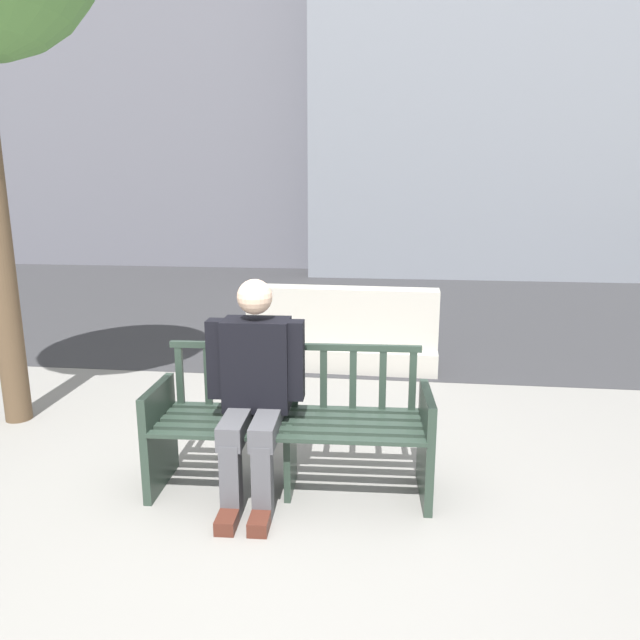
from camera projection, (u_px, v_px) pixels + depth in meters
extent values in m
plane|color=gray|center=(259.00, 536.00, 3.07)|extent=(200.00, 200.00, 0.00)
cube|color=#333335|center=(356.00, 284.00, 11.50)|extent=(120.00, 12.00, 0.01)
cube|color=#28382D|center=(159.00, 436.00, 3.54)|extent=(0.07, 0.51, 0.66)
cube|color=#28382D|center=(426.00, 445.00, 3.42)|extent=(0.07, 0.51, 0.66)
cube|color=#28382D|center=(290.00, 456.00, 3.50)|extent=(0.05, 0.33, 0.45)
cube|color=#28382D|center=(285.00, 438.00, 3.23)|extent=(1.60, 0.14, 0.02)
cube|color=#28382D|center=(287.00, 430.00, 3.34)|extent=(1.60, 0.14, 0.02)
cube|color=#28382D|center=(290.00, 422.00, 3.45)|extent=(1.60, 0.14, 0.02)
cube|color=#28382D|center=(292.00, 415.00, 3.57)|extent=(1.60, 0.14, 0.02)
cube|color=#28382D|center=(294.00, 408.00, 3.68)|extent=(1.60, 0.14, 0.02)
cube|color=#28382D|center=(294.00, 346.00, 3.60)|extent=(1.60, 0.11, 0.04)
cube|color=#28382D|center=(180.00, 375.00, 3.70)|extent=(0.05, 0.03, 0.38)
cube|color=#28382D|center=(208.00, 376.00, 3.68)|extent=(0.05, 0.03, 0.38)
cube|color=#28382D|center=(237.00, 377.00, 3.67)|extent=(0.05, 0.03, 0.38)
cube|color=#28382D|center=(265.00, 377.00, 3.66)|extent=(0.05, 0.03, 0.38)
cube|color=#28382D|center=(294.00, 378.00, 3.64)|extent=(0.05, 0.03, 0.38)
cube|color=#28382D|center=(324.00, 379.00, 3.63)|extent=(0.05, 0.03, 0.38)
cube|color=#28382D|center=(353.00, 380.00, 3.61)|extent=(0.05, 0.03, 0.38)
cube|color=#28382D|center=(383.00, 380.00, 3.60)|extent=(0.05, 0.03, 0.38)
cube|color=#28382D|center=(413.00, 381.00, 3.59)|extent=(0.05, 0.03, 0.38)
cube|color=#28382D|center=(155.00, 389.00, 3.45)|extent=(0.07, 0.46, 0.03)
cube|color=#28382D|center=(428.00, 396.00, 3.33)|extent=(0.07, 0.46, 0.03)
cube|color=black|center=(257.00, 364.00, 3.46)|extent=(0.41, 0.26, 0.56)
sphere|color=beige|center=(255.00, 297.00, 3.35)|extent=(0.21, 0.21, 0.21)
cube|color=#4C4C51|center=(236.00, 426.00, 3.32)|extent=(0.16, 0.45, 0.14)
cube|color=#4C4C51|center=(267.00, 427.00, 3.31)|extent=(0.16, 0.45, 0.14)
cube|color=#4C4C51|center=(231.00, 480.00, 3.21)|extent=(0.11, 0.11, 0.45)
cube|color=#4C4C51|center=(263.00, 481.00, 3.20)|extent=(0.11, 0.11, 0.45)
cube|color=#4C2319|center=(229.00, 517.00, 3.18)|extent=(0.12, 0.26, 0.08)
cube|color=#4C2319|center=(261.00, 519.00, 3.16)|extent=(0.12, 0.26, 0.08)
cube|color=black|center=(216.00, 358.00, 3.44)|extent=(0.10, 0.12, 0.48)
cube|color=black|center=(296.00, 360.00, 3.41)|extent=(0.10, 0.12, 0.48)
cube|color=#ADA89E|center=(341.00, 354.00, 6.08)|extent=(2.02, 0.75, 0.24)
cube|color=#ADA89E|center=(342.00, 316.00, 5.99)|extent=(2.01, 0.37, 0.60)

